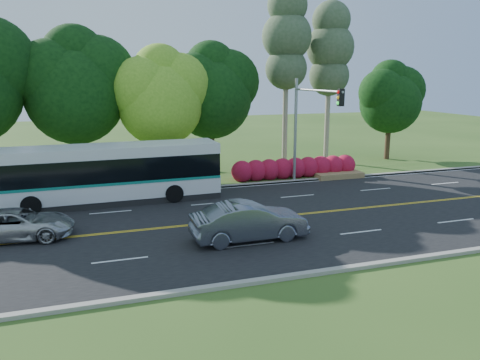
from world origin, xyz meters
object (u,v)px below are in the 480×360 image
object	(u,v)px
traffic_signal	(308,116)
transit_bus	(108,175)
sedan	(249,221)
suv	(17,224)

from	to	relation	value
traffic_signal	transit_bus	bearing A→B (deg)	179.14
sedan	suv	size ratio (longest dim) A/B	1.06
traffic_signal	sedan	xyz separation A→B (m)	(-6.83, -8.25, -3.80)
traffic_signal	suv	distance (m)	17.80
transit_bus	traffic_signal	bearing A→B (deg)	-2.18
transit_bus	suv	bearing A→B (deg)	-130.77
traffic_signal	transit_bus	xyz separation A→B (m)	(-12.45, 0.19, -3.01)
traffic_signal	transit_bus	world-z (taller)	traffic_signal
sedan	suv	distance (m)	10.37
transit_bus	sedan	distance (m)	10.17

